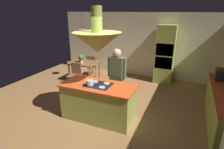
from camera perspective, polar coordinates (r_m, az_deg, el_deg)
name	(u,v)px	position (r m, az deg, el deg)	size (l,w,h in m)	color
ground	(103,114)	(5.03, -2.92, -12.07)	(8.16, 8.16, 0.00)	olive
wall_back	(139,45)	(7.66, 8.51, 9.05)	(6.80, 0.10, 2.55)	beige
kitchen_island	(99,101)	(4.65, -4.11, -8.37)	(1.83, 0.85, 0.94)	#939E42
oven_tower	(165,54)	(7.10, 16.17, 6.00)	(0.66, 0.62, 2.14)	#939E42
dining_table	(84,65)	(7.07, -8.61, 2.99)	(1.04, 0.83, 0.76)	brown
person_at_island	(117,75)	(4.95, 1.51, -0.16)	(0.53, 0.22, 1.68)	tan
range_hood	(97,41)	(4.17, -4.62, 10.30)	(1.10, 1.10, 1.00)	#939E42
pendant_light_over_table	(83,33)	(6.83, -9.13, 12.76)	(0.32, 0.32, 0.82)	#E0B266
chair_facing_island	(75,74)	(6.61, -11.43, 0.29)	(0.40, 0.40, 0.87)	brown
chair_by_back_wall	(93,64)	(7.63, -6.06, 3.18)	(0.40, 0.40, 0.87)	brown
potted_plant_on_table	(81,58)	(6.98, -9.65, 5.08)	(0.20, 0.20, 0.30)	#99382D
cup_on_table	(82,62)	(6.85, -9.44, 3.74)	(0.07, 0.07, 0.09)	white
cooking_pot_on_cooktop	(90,82)	(4.39, -6.91, -2.49)	(0.18, 0.18, 0.12)	#B2B2B7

